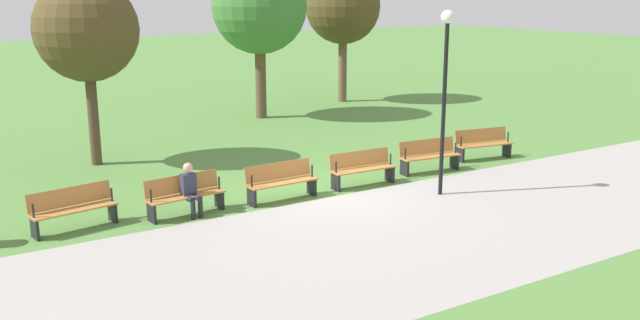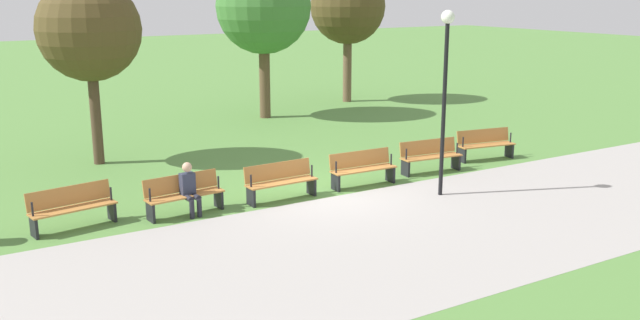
# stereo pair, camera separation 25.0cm
# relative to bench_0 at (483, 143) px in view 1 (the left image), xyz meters

# --- Properties ---
(ground_plane) EXTENTS (120.00, 120.00, 0.00)m
(ground_plane) POSITION_rel_bench_0_xyz_m (5.92, 0.55, -0.47)
(ground_plane) COLOR #54843D
(path_paving) EXTENTS (26.25, 6.10, 0.01)m
(path_paving) POSITION_rel_bench_0_xyz_m (5.92, 3.97, -0.47)
(path_paving) COLOR #A39E99
(path_paving) RESTS_ON ground
(bench_0) EXTENTS (1.84, 0.75, 0.89)m
(bench_0) POSITION_rel_bench_0_xyz_m (0.00, 0.00, 0.00)
(bench_0) COLOR #B27538
(bench_0) RESTS_ON ground
(bench_1) EXTENTS (1.83, 0.64, 0.89)m
(bench_1) POSITION_rel_bench_0_xyz_m (2.36, 0.31, 0.00)
(bench_1) COLOR #B27538
(bench_1) RESTS_ON ground
(bench_2) EXTENTS (1.80, 0.53, 0.89)m
(bench_2) POSITION_rel_bench_0_xyz_m (4.73, 0.46, 0.00)
(bench_2) COLOR #B27538
(bench_2) RESTS_ON ground
(bench_3) EXTENTS (1.80, 0.53, 0.89)m
(bench_3) POSITION_rel_bench_0_xyz_m (7.11, 0.46, 0.00)
(bench_3) COLOR #B27538
(bench_3) RESTS_ON ground
(bench_4) EXTENTS (1.83, 0.64, 0.89)m
(bench_4) POSITION_rel_bench_0_xyz_m (9.49, 0.31, 0.00)
(bench_4) COLOR #B27538
(bench_4) RESTS_ON ground
(bench_5) EXTENTS (1.84, 0.75, 0.89)m
(bench_5) POSITION_rel_bench_0_xyz_m (11.84, 0.00, 0.00)
(bench_5) COLOR #B27538
(bench_5) RESTS_ON ground
(person_seated) EXTENTS (0.36, 0.54, 1.20)m
(person_seated) POSITION_rel_bench_0_xyz_m (9.39, 0.44, 0.16)
(person_seated) COLOR #2D3347
(person_seated) RESTS_ON ground
(tree_0) EXTENTS (3.30, 3.30, 5.86)m
(tree_0) POSITION_rel_bench_0_xyz_m (-2.46, -11.27, 3.70)
(tree_0) COLOR brown
(tree_0) RESTS_ON ground
(tree_1) EXTENTS (3.65, 3.65, 6.14)m
(tree_1) POSITION_rel_bench_0_xyz_m (2.51, -9.56, 3.81)
(tree_1) COLOR brown
(tree_1) RESTS_ON ground
(tree_2) EXTENTS (2.89, 2.89, 5.29)m
(tree_2) POSITION_rel_bench_0_xyz_m (9.99, -5.40, 3.34)
(tree_2) COLOR #4C3828
(tree_2) RESTS_ON ground
(lamp_post) EXTENTS (0.32, 0.32, 4.47)m
(lamp_post) POSITION_rel_bench_0_xyz_m (3.55, 2.14, 2.59)
(lamp_post) COLOR black
(lamp_post) RESTS_ON ground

